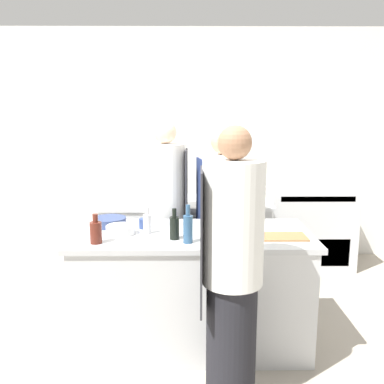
{
  "coord_description": "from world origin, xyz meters",
  "views": [
    {
      "loc": [
        -0.03,
        -3.17,
        1.85
      ],
      "look_at": [
        0.0,
        0.35,
        1.17
      ],
      "focal_mm": 40.0,
      "sensor_mm": 36.0,
      "label": 1
    }
  ],
  "objects_px": {
    "bottle_wine": "(174,227)",
    "bottle_cooking_oil": "(215,223)",
    "cup": "(144,223)",
    "oven_range": "(308,228)",
    "chef_at_prep_near": "(232,271)",
    "chef_at_pass_far": "(222,224)",
    "bowl_prep_small": "(120,230)",
    "bottle_olive_oil": "(188,228)",
    "bottle_water": "(147,223)",
    "bottle_sauce": "(96,232)",
    "chef_at_stove": "(167,215)",
    "bowl_mixing_large": "(240,219)",
    "bowl_ceramic_blue": "(110,222)",
    "bottle_vinegar": "(221,229)"
  },
  "relations": [
    {
      "from": "oven_range",
      "to": "bottle_water",
      "type": "height_order",
      "value": "bottle_water"
    },
    {
      "from": "bowl_ceramic_blue",
      "to": "bottle_water",
      "type": "bearing_deg",
      "value": -33.69
    },
    {
      "from": "cup",
      "to": "chef_at_pass_far",
      "type": "bearing_deg",
      "value": 32.16
    },
    {
      "from": "chef_at_pass_far",
      "to": "bottle_wine",
      "type": "relative_size",
      "value": 7.37
    },
    {
      "from": "bottle_cooking_oil",
      "to": "bowl_prep_small",
      "type": "height_order",
      "value": "bottle_cooking_oil"
    },
    {
      "from": "oven_range",
      "to": "chef_at_prep_near",
      "type": "relative_size",
      "value": 0.55
    },
    {
      "from": "bottle_wine",
      "to": "bottle_cooking_oil",
      "type": "relative_size",
      "value": 1.04
    },
    {
      "from": "chef_at_pass_far",
      "to": "bottle_vinegar",
      "type": "height_order",
      "value": "chef_at_pass_far"
    },
    {
      "from": "oven_range",
      "to": "cup",
      "type": "xyz_separation_m",
      "value": [
        -1.79,
        -1.63,
        0.5
      ]
    },
    {
      "from": "bottle_olive_oil",
      "to": "bowl_prep_small",
      "type": "distance_m",
      "value": 0.56
    },
    {
      "from": "chef_at_prep_near",
      "to": "bottle_olive_oil",
      "type": "xyz_separation_m",
      "value": [
        -0.27,
        0.46,
        0.14
      ]
    },
    {
      "from": "cup",
      "to": "oven_range",
      "type": "bearing_deg",
      "value": 42.24
    },
    {
      "from": "oven_range",
      "to": "bowl_ceramic_blue",
      "type": "xyz_separation_m",
      "value": [
        -2.08,
        -1.55,
        0.5
      ]
    },
    {
      "from": "bottle_olive_oil",
      "to": "cup",
      "type": "bearing_deg",
      "value": 132.9
    },
    {
      "from": "chef_at_stove",
      "to": "bottle_cooking_oil",
      "type": "height_order",
      "value": "chef_at_stove"
    },
    {
      "from": "bottle_olive_oil",
      "to": "bowl_ceramic_blue",
      "type": "bearing_deg",
      "value": 144.7
    },
    {
      "from": "chef_at_pass_far",
      "to": "cup",
      "type": "bearing_deg",
      "value": 111.96
    },
    {
      "from": "chef_at_stove",
      "to": "bottle_olive_oil",
      "type": "bearing_deg",
      "value": 13.45
    },
    {
      "from": "chef_at_stove",
      "to": "bottle_water",
      "type": "height_order",
      "value": "chef_at_stove"
    },
    {
      "from": "chef_at_prep_near",
      "to": "bottle_cooking_oil",
      "type": "relative_size",
      "value": 7.99
    },
    {
      "from": "bottle_cooking_oil",
      "to": "bowl_prep_small",
      "type": "relative_size",
      "value": 1.01
    },
    {
      "from": "bottle_wine",
      "to": "bowl_ceramic_blue",
      "type": "relative_size",
      "value": 0.85
    },
    {
      "from": "chef_at_stove",
      "to": "bowl_mixing_large",
      "type": "bearing_deg",
      "value": 54.31
    },
    {
      "from": "bottle_water",
      "to": "bowl_prep_small",
      "type": "height_order",
      "value": "bottle_water"
    },
    {
      "from": "chef_at_stove",
      "to": "chef_at_pass_far",
      "type": "height_order",
      "value": "chef_at_stove"
    },
    {
      "from": "chef_at_pass_far",
      "to": "bottle_vinegar",
      "type": "relative_size",
      "value": 8.86
    },
    {
      "from": "oven_range",
      "to": "chef_at_pass_far",
      "type": "distance_m",
      "value": 1.7
    },
    {
      "from": "bottle_water",
      "to": "chef_at_pass_far",
      "type": "bearing_deg",
      "value": 42.07
    },
    {
      "from": "bottle_olive_oil",
      "to": "bottle_vinegar",
      "type": "xyz_separation_m",
      "value": [
        0.24,
        0.09,
        -0.03
      ]
    },
    {
      "from": "bottle_sauce",
      "to": "bottle_vinegar",
      "type": "bearing_deg",
      "value": 6.08
    },
    {
      "from": "chef_at_stove",
      "to": "chef_at_pass_far",
      "type": "xyz_separation_m",
      "value": [
        0.51,
        -0.17,
        -0.04
      ]
    },
    {
      "from": "bottle_vinegar",
      "to": "bottle_wine",
      "type": "relative_size",
      "value": 0.83
    },
    {
      "from": "bowl_mixing_large",
      "to": "bowl_ceramic_blue",
      "type": "relative_size",
      "value": 0.62
    },
    {
      "from": "chef_at_stove",
      "to": "bottle_wine",
      "type": "distance_m",
      "value": 0.89
    },
    {
      "from": "chef_at_prep_near",
      "to": "bottle_cooking_oil",
      "type": "distance_m",
      "value": 0.68
    },
    {
      "from": "bottle_sauce",
      "to": "chef_at_pass_far",
      "type": "bearing_deg",
      "value": 39.63
    },
    {
      "from": "chef_at_stove",
      "to": "bottle_sauce",
      "type": "distance_m",
      "value": 1.07
    },
    {
      "from": "chef_at_pass_far",
      "to": "bottle_olive_oil",
      "type": "xyz_separation_m",
      "value": [
        -0.31,
        -0.79,
        0.19
      ]
    },
    {
      "from": "chef_at_pass_far",
      "to": "bowl_prep_small",
      "type": "height_order",
      "value": "chef_at_pass_far"
    },
    {
      "from": "chef_at_prep_near",
      "to": "chef_at_pass_far",
      "type": "relative_size",
      "value": 1.04
    },
    {
      "from": "oven_range",
      "to": "bottle_cooking_oil",
      "type": "relative_size",
      "value": 4.42
    },
    {
      "from": "chef_at_stove",
      "to": "bottle_vinegar",
      "type": "relative_size",
      "value": 9.17
    },
    {
      "from": "bowl_mixing_large",
      "to": "oven_range",
      "type": "bearing_deg",
      "value": 56.39
    },
    {
      "from": "chef_at_pass_far",
      "to": "bottle_wine",
      "type": "height_order",
      "value": "chef_at_pass_far"
    },
    {
      "from": "oven_range",
      "to": "bottle_sauce",
      "type": "height_order",
      "value": "bottle_sauce"
    },
    {
      "from": "oven_range",
      "to": "bowl_ceramic_blue",
      "type": "bearing_deg",
      "value": -143.23
    },
    {
      "from": "bowl_mixing_large",
      "to": "bottle_sauce",
      "type": "bearing_deg",
      "value": -155.88
    },
    {
      "from": "bottle_cooking_oil",
      "to": "cup",
      "type": "height_order",
      "value": "bottle_cooking_oil"
    },
    {
      "from": "chef_at_pass_far",
      "to": "bowl_prep_small",
      "type": "relative_size",
      "value": 7.72
    },
    {
      "from": "bottle_cooking_oil",
      "to": "bottle_sauce",
      "type": "height_order",
      "value": "bottle_cooking_oil"
    }
  ]
}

